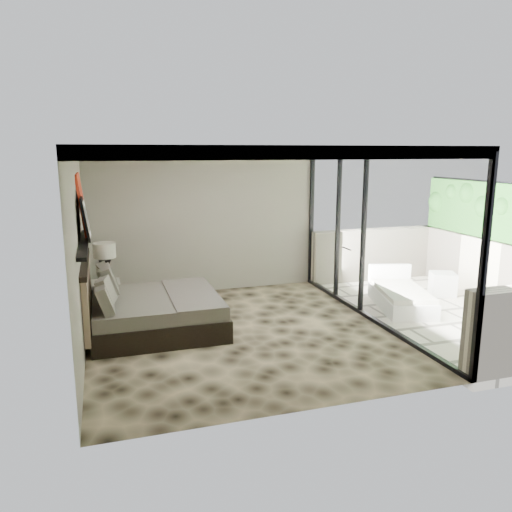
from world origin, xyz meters
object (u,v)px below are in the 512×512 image
object	(u,v)px
bed	(150,310)
lounger	(400,296)
nightstand	(105,296)
ottoman	(443,284)
table_lamp	(105,257)

from	to	relation	value
bed	lounger	world-z (taller)	bed
nightstand	ottoman	size ratio (longest dim) A/B	1.18
bed	lounger	distance (m)	4.41
bed	table_lamp	size ratio (longest dim) A/B	2.93
table_lamp	ottoman	world-z (taller)	table_lamp
table_lamp	ottoman	xyz separation A→B (m)	(6.23, -0.92, -0.74)
bed	ottoman	size ratio (longest dim) A/B	4.56
table_lamp	lounger	distance (m)	5.25
lounger	nightstand	bearing A→B (deg)	-179.86
bed	table_lamp	bearing A→B (deg)	116.62
table_lamp	lounger	xyz separation A→B (m)	(5.02, -1.33, -0.77)
lounger	table_lamp	bearing A→B (deg)	-179.83
bed	nightstand	xyz separation A→B (m)	(-0.65, 1.23, -0.07)
bed	nightstand	distance (m)	1.39
nightstand	ottoman	distance (m)	6.33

